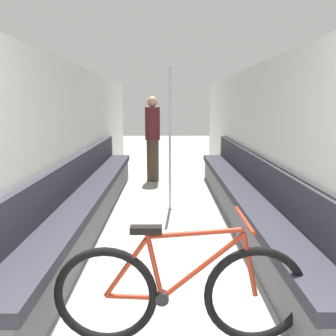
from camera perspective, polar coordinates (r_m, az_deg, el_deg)
The scene contains 7 objects.
wall_left at distance 4.57m, azimuth -16.46°, elevation 4.14°, with size 0.10×9.86×2.09m, color silver.
wall_right at distance 4.57m, azimuth 16.01°, elevation 4.18°, with size 0.10×9.86×2.09m, color silver.
bench_seat_row_left at distance 4.52m, azimuth -13.45°, elevation -5.32°, with size 0.43×5.36×0.89m.
bench_seat_row_right at distance 4.53m, azimuth 13.03°, elevation -5.28°, with size 0.43×5.36×0.89m.
bicycle at distance 2.28m, azimuth 2.17°, elevation -20.87°, with size 1.65×0.46×0.87m.
grab_pole_near at distance 4.76m, azimuth 0.34°, elevation 4.42°, with size 0.08×0.08×2.07m.
passenger_standing at distance 6.64m, azimuth -2.70°, elevation 5.25°, with size 0.30×0.30×1.71m.
Camera 1 is at (-0.01, -1.02, 1.57)m, focal length 35.00 mm.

